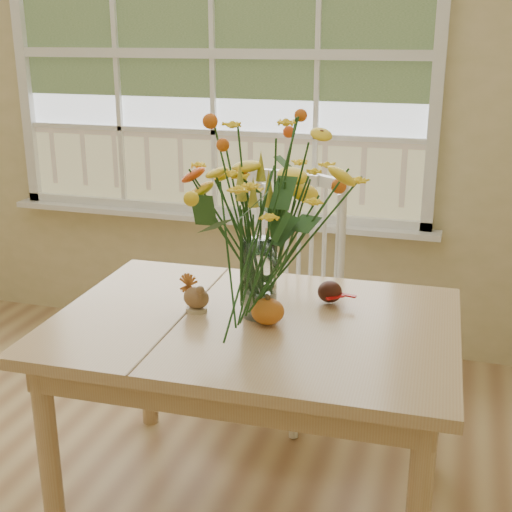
% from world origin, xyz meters
% --- Properties ---
extents(wall_back, '(4.00, 0.02, 2.70)m').
position_xyz_m(wall_back, '(0.00, 2.25, 1.35)').
color(wall_back, '#CBBD82').
rests_on(wall_back, floor).
extents(window, '(2.42, 0.12, 1.74)m').
position_xyz_m(window, '(0.00, 2.21, 1.53)').
color(window, silver).
rests_on(window, wall_back).
extents(dining_table, '(1.38, 1.01, 0.73)m').
position_xyz_m(dining_table, '(0.65, 0.84, 0.63)').
color(dining_table, tan).
rests_on(dining_table, floor).
extents(windsor_chair, '(0.60, 0.58, 1.04)m').
position_xyz_m(windsor_chair, '(0.57, 1.60, 0.58)').
color(windsor_chair, white).
rests_on(windsor_chair, floor).
extents(flower_vase, '(0.56, 0.56, 0.67)m').
position_xyz_m(flower_vase, '(0.66, 0.88, 1.13)').
color(flower_vase, white).
rests_on(flower_vase, dining_table).
extents(pumpkin, '(0.11, 0.11, 0.09)m').
position_xyz_m(pumpkin, '(0.71, 0.81, 0.77)').
color(pumpkin, '#BF6116').
rests_on(pumpkin, dining_table).
extents(turkey_figurine, '(0.10, 0.08, 0.12)m').
position_xyz_m(turkey_figurine, '(0.43, 0.85, 0.77)').
color(turkey_figurine, '#CCB78C').
rests_on(turkey_figurine, dining_table).
extents(dark_gourd, '(0.13, 0.09, 0.08)m').
position_xyz_m(dark_gourd, '(0.87, 1.06, 0.76)').
color(dark_gourd, '#38160F').
rests_on(dark_gourd, dining_table).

